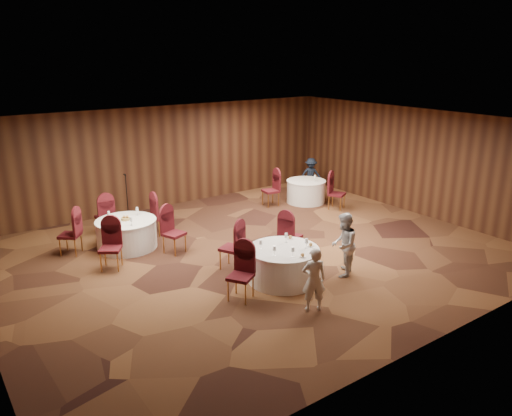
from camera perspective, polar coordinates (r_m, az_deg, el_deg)
ground at (r=12.42m, az=-0.22°, el=-5.23°), size 12.00×12.00×0.00m
room_shell at (r=11.81m, az=-0.23°, el=3.60°), size 12.00×12.00×12.00m
table_main at (r=10.92m, az=3.12°, el=-6.44°), size 1.56×1.56×0.74m
table_left at (r=13.09m, az=-14.56°, el=-2.86°), size 1.52×1.52×0.74m
table_right at (r=16.59m, az=5.72°, el=1.93°), size 1.29×1.29×0.74m
chairs_main at (r=11.21m, az=-0.06°, el=-5.06°), size 2.94×2.09×1.00m
chairs_left at (r=13.05m, az=-14.75°, el=-2.35°), size 3.10×2.95×1.00m
chairs_right at (r=16.00m, az=5.44°, el=1.82°), size 2.13×2.16×1.00m
tabletop_main at (r=10.74m, az=4.09°, el=-4.17°), size 1.10×1.10×0.22m
tabletop_left at (r=12.94m, az=-14.69°, el=-1.00°), size 0.80×0.84×0.22m
tabletop_right at (r=16.38m, az=6.76°, el=3.58°), size 0.08×0.08×0.22m
mic_stand at (r=14.72m, az=-14.41°, el=-0.32°), size 0.24×0.24×1.52m
woman_a at (r=9.65m, az=6.62°, el=-8.13°), size 0.56×0.48×1.28m
woman_b at (r=11.19m, az=9.97°, el=-4.15°), size 0.89×0.86×1.44m
man_c at (r=17.89m, az=6.28°, el=3.80°), size 0.90×0.78×1.20m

